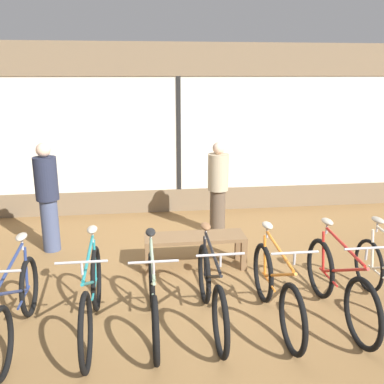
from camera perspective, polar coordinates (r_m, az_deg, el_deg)
ground_plane at (r=5.27m, az=2.22°, el=-14.70°), size 24.00×24.00×0.00m
shop_back_wall at (r=8.20m, az=-1.80°, el=8.46°), size 12.00×0.08×3.20m
bicycle_far_left at (r=4.80m, az=-22.36°, el=-14.08°), size 0.46×1.74×1.02m
bicycle_left at (r=4.67m, az=-13.25°, el=-13.67°), size 0.46×1.82×1.05m
bicycle_center_left at (r=4.65m, az=-5.19°, el=-14.00°), size 0.46×1.66×1.01m
bicycle_center at (r=4.72m, az=2.59°, el=-13.17°), size 0.46×1.72×1.03m
bicycle_center_right at (r=4.84m, az=11.14°, el=-12.72°), size 0.46×1.72×1.03m
bicycle_right at (r=5.09m, az=19.00°, el=-11.69°), size 0.46×1.75×1.04m
display_bench at (r=6.01m, az=0.40°, el=-6.60°), size 1.40×0.44×0.47m
customer_near_rack at (r=7.15m, az=3.48°, el=0.69°), size 0.35×0.35×1.57m
customer_by_window at (r=6.77m, az=-18.71°, el=-0.44°), size 0.44×0.44×1.68m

